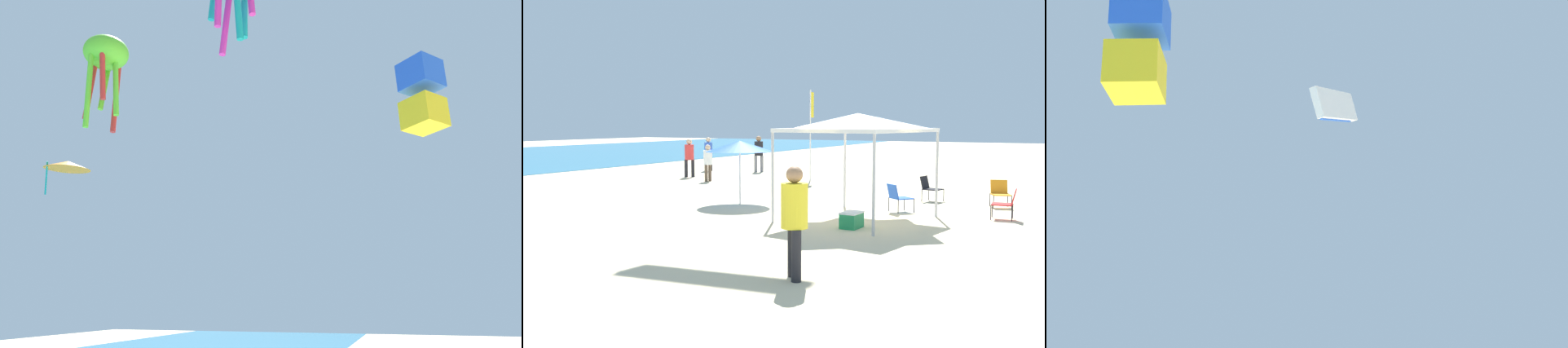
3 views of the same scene
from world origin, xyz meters
The scene contains 14 objects.
ground centered at (0.00, 0.00, -0.05)m, with size 120.00×120.00×0.10m, color beige.
canopy_tent centered at (-0.74, -0.64, 2.55)m, with size 4.00×3.57×2.81m.
beach_umbrella centered at (0.42, 3.74, 1.82)m, with size 2.17×2.17×2.01m.
folding_chair_near_cooler centered at (1.01, -1.22, 0.47)m, with size 0.81×0.80×0.82m.
folding_chair_right_of_tent centered at (1.14, -4.15, 0.47)m, with size 0.58×0.66×0.82m.
folding_chair_facing_ocean centered at (3.74, -1.44, 0.47)m, with size 0.63×0.71×0.82m.
folding_chair_left_of_tent centered at (3.40, -3.67, 0.47)m, with size 0.76×0.70×0.82m.
cooler_box centered at (-1.98, -0.98, 0.20)m, with size 0.64×0.44×0.40m.
banner_flag centered at (7.98, 4.84, 2.38)m, with size 0.36×0.06×3.97m.
person_kite_handler centered at (10.15, 11.85, 1.03)m, with size 0.42×0.47×1.76m.
person_beachcomber centered at (10.77, 9.14, 1.09)m, with size 0.44×0.44×1.85m.
person_far_stroller centered at (6.82, 10.58, 1.05)m, with size 0.42×0.42×1.79m.
person_watching_sky centered at (5.60, 8.65, 0.94)m, with size 0.43×0.38×1.60m.
person_by_tent centered at (-6.77, -1.85, 1.10)m, with size 0.44×0.44×1.87m.
Camera 2 is at (-15.18, -6.13, 2.59)m, focal length 40.29 mm.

